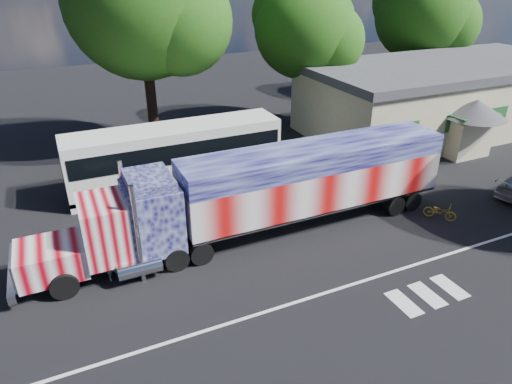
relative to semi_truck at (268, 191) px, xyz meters
name	(u,v)px	position (x,y,z in m)	size (l,w,h in m)	color
ground	(283,256)	(-0.24, -2.18, -2.28)	(100.00, 100.00, 0.00)	black
lane_markings	(365,295)	(1.47, -5.95, -2.28)	(30.00, 2.67, 0.01)	silver
semi_truck	(268,191)	(0.00, 0.00, 0.00)	(20.79, 3.28, 4.43)	black
coach_bus	(176,155)	(-2.48, 7.20, -0.41)	(12.41, 2.89, 3.61)	white
hall_building	(445,96)	(19.69, 8.67, 0.34)	(22.40, 12.80, 5.20)	beige
woman	(112,262)	(-7.48, -0.68, -1.41)	(0.64, 0.42, 1.75)	slate
bicycle	(440,211)	(8.71, -2.51, -1.85)	(0.57, 1.63, 0.86)	gold
tree_far_ne	(424,14)	(24.50, 17.32, 5.49)	(9.22, 8.78, 12.21)	black
tree_ne_a	(306,28)	(10.19, 14.41, 5.20)	(8.10, 7.71, 11.40)	black
tree_n_mid	(144,2)	(-2.06, 13.77, 7.44)	(10.19, 9.71, 14.63)	black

